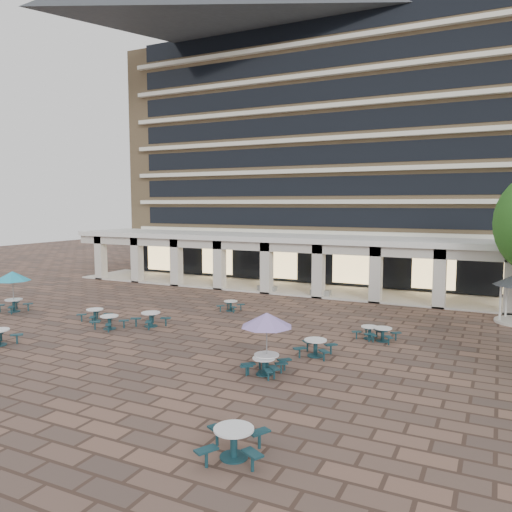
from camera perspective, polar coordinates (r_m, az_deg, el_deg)
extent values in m
plane|color=brown|center=(27.30, -5.78, -8.73)|extent=(120.00, 120.00, 0.00)
cube|color=#A0825A|center=(50.07, 9.92, 10.56)|extent=(40.00, 15.00, 22.00)
cube|color=beige|center=(42.59, 6.85, 2.68)|extent=(36.80, 0.50, 0.35)
cube|color=black|center=(42.75, 6.97, 4.43)|extent=(35.20, 0.05, 1.60)
cube|color=beige|center=(42.52, 6.89, 6.18)|extent=(36.80, 0.50, 0.35)
cube|color=black|center=(42.77, 7.02, 7.92)|extent=(35.20, 0.05, 1.60)
cube|color=beige|center=(42.61, 6.94, 9.67)|extent=(36.80, 0.50, 0.35)
cube|color=black|center=(42.93, 7.06, 11.39)|extent=(35.20, 0.05, 1.60)
cube|color=beige|center=(42.86, 6.98, 13.14)|extent=(36.80, 0.50, 0.35)
cube|color=black|center=(43.26, 7.11, 14.82)|extent=(35.20, 0.05, 1.60)
cube|color=beige|center=(43.27, 7.03, 16.56)|extent=(36.80, 0.50, 0.35)
cube|color=black|center=(43.74, 7.16, 18.18)|extent=(35.20, 0.05, 1.60)
cube|color=beige|center=(43.82, 7.08, 19.91)|extent=(36.80, 0.50, 0.35)
cube|color=black|center=(44.36, 7.20, 21.47)|extent=(35.20, 0.05, 1.60)
cube|color=beige|center=(44.52, 7.12, 23.15)|extent=(36.80, 0.50, 0.35)
cube|color=black|center=(45.13, 7.25, 24.65)|extent=(35.20, 0.05, 1.60)
cube|color=white|center=(40.03, 5.55, 2.05)|extent=(42.00, 6.60, 0.40)
cube|color=beige|center=(37.41, 4.01, 1.10)|extent=(42.00, 0.30, 0.90)
cube|color=black|center=(42.78, 6.78, -0.94)|extent=(38.00, 0.15, 3.20)
cube|color=beige|center=(40.52, 5.49, -3.80)|extent=(42.00, 6.00, 0.12)
cube|color=beige|center=(48.20, -17.31, -0.15)|extent=(0.80, 0.80, 4.00)
cube|color=beige|center=(45.42, -13.43, -0.41)|extent=(0.80, 0.80, 4.00)
cube|color=beige|center=(42.87, -9.07, -0.69)|extent=(0.80, 0.80, 4.00)
cube|color=beige|center=(40.60, -4.19, -1.00)|extent=(0.80, 0.80, 4.00)
cube|color=beige|center=(38.66, 1.23, -1.33)|extent=(0.80, 0.80, 4.00)
cube|color=beige|center=(37.10, 7.16, -1.69)|extent=(0.80, 0.80, 4.00)
cube|color=beige|center=(35.98, 13.54, -2.05)|extent=(0.80, 0.80, 4.00)
cube|color=beige|center=(35.32, 20.24, -2.40)|extent=(0.80, 0.80, 4.00)
cube|color=beige|center=(35.16, 27.10, -2.72)|extent=(0.80, 0.80, 4.00)
cube|color=#FFD88C|center=(50.24, -10.77, -0.21)|extent=(3.20, 0.08, 2.40)
cube|color=#FFD88C|center=(46.70, -4.47, -0.58)|extent=(3.20, 0.08, 2.40)
cube|color=#FFD88C|center=(43.82, 2.76, -1.00)|extent=(3.20, 0.08, 2.40)
cube|color=#FFD88C|center=(41.73, 10.86, -1.45)|extent=(3.20, 0.08, 2.40)
cube|color=#FFD88C|center=(40.55, 19.63, -1.91)|extent=(3.20, 0.08, 2.40)
cube|color=#163D44|center=(27.69, -25.68, -8.11)|extent=(0.61, 0.61, 0.05)
cylinder|color=#163D44|center=(27.75, -25.65, -8.59)|extent=(0.08, 0.08, 0.44)
cube|color=#163D44|center=(28.58, -27.13, -7.75)|extent=(0.61, 0.61, 0.05)
cylinder|color=#163D44|center=(28.64, -27.11, -8.21)|extent=(0.08, 0.08, 0.44)
cylinder|color=#163D44|center=(14.72, -2.54, -21.95)|extent=(0.78, 0.78, 0.04)
cylinder|color=#163D44|center=(14.56, -2.55, -20.74)|extent=(0.20, 0.20, 0.74)
cylinder|color=white|center=(14.37, -2.56, -19.16)|extent=(1.11, 1.11, 0.06)
cube|color=#163D44|center=(14.96, 0.39, -19.46)|extent=(0.56, 0.69, 0.06)
cylinder|color=#163D44|center=(15.07, 0.38, -20.34)|extent=(0.09, 0.09, 0.47)
cube|color=#163D44|center=(15.17, -4.48, -19.10)|extent=(0.69, 0.56, 0.06)
cylinder|color=#163D44|center=(15.28, -4.47, -19.97)|extent=(0.09, 0.09, 0.47)
cube|color=#163D44|center=(14.10, -5.70, -21.16)|extent=(0.56, 0.69, 0.06)
cylinder|color=#163D44|center=(14.21, -5.69, -22.08)|extent=(0.09, 0.09, 0.47)
cube|color=#163D44|center=(13.87, -0.41, -21.61)|extent=(0.69, 0.56, 0.06)
cylinder|color=#163D44|center=(13.99, -0.40, -22.54)|extent=(0.09, 0.09, 0.47)
cylinder|color=#163D44|center=(23.35, 6.80, -11.24)|extent=(0.72, 0.72, 0.04)
cylinder|color=#163D44|center=(23.26, 6.81, -10.49)|extent=(0.19, 0.19, 0.68)
cylinder|color=white|center=(23.14, 6.82, -9.51)|extent=(1.03, 1.03, 0.05)
cube|color=#163D44|center=(23.60, 8.57, -9.99)|extent=(0.60, 0.61, 0.05)
cylinder|color=#163D44|center=(23.66, 8.56, -10.54)|extent=(0.08, 0.08, 0.43)
cube|color=#163D44|center=(23.91, 5.90, -9.74)|extent=(0.61, 0.60, 0.05)
cylinder|color=#163D44|center=(23.97, 5.90, -10.28)|extent=(0.08, 0.08, 0.43)
cube|color=#163D44|center=(22.87, 5.00, -10.46)|extent=(0.60, 0.61, 0.05)
cylinder|color=#163D44|center=(22.94, 5.00, -11.02)|extent=(0.08, 0.08, 0.43)
cube|color=#163D44|center=(22.55, 7.78, -10.74)|extent=(0.61, 0.60, 0.05)
cylinder|color=#163D44|center=(22.62, 7.77, -11.31)|extent=(0.08, 0.08, 0.43)
cylinder|color=#163D44|center=(35.92, -25.90, -5.70)|extent=(0.75, 0.75, 0.04)
cylinder|color=#163D44|center=(35.86, -25.93, -5.18)|extent=(0.19, 0.19, 0.71)
cylinder|color=white|center=(35.78, -25.96, -4.50)|extent=(1.07, 1.07, 0.05)
cube|color=#163D44|center=(35.68, -24.61, -4.98)|extent=(0.64, 0.61, 0.05)
cylinder|color=#163D44|center=(35.73, -24.59, -5.37)|extent=(0.09, 0.09, 0.45)
cube|color=#163D44|center=(36.65, -25.69, -4.75)|extent=(0.61, 0.64, 0.05)
cylinder|color=#163D44|center=(36.69, -25.67, -5.13)|extent=(0.09, 0.09, 0.45)
cube|color=#163D44|center=(36.01, -27.25, -5.00)|extent=(0.64, 0.61, 0.05)
cylinder|color=#163D44|center=(36.05, -27.23, -5.39)|extent=(0.09, 0.09, 0.45)
cube|color=#163D44|center=(35.03, -26.19, -5.25)|extent=(0.61, 0.64, 0.05)
cylinder|color=#163D44|center=(35.07, -26.18, -5.64)|extent=(0.09, 0.09, 0.45)
cylinder|color=gray|center=(35.70, -26.00, -3.70)|extent=(0.05, 0.05, 2.58)
cone|color=#249CC0|center=(35.55, -26.07, -2.08)|extent=(2.26, 2.26, 0.59)
cylinder|color=#163D44|center=(31.22, -17.91, -7.08)|extent=(0.68, 0.68, 0.04)
cylinder|color=#163D44|center=(31.16, -17.93, -6.54)|extent=(0.18, 0.18, 0.65)
cylinder|color=white|center=(31.08, -17.95, -5.83)|extent=(0.98, 0.98, 0.05)
cube|color=#163D44|center=(31.00, -16.54, -6.35)|extent=(0.60, 0.52, 0.05)
cylinder|color=#163D44|center=(31.05, -16.53, -6.76)|extent=(0.08, 0.08, 0.41)
cube|color=#163D44|center=(31.87, -17.67, -6.05)|extent=(0.52, 0.60, 0.05)
cylinder|color=#163D44|center=(31.92, -17.66, -6.45)|extent=(0.08, 0.08, 0.41)
cube|color=#163D44|center=(31.29, -19.31, -6.33)|extent=(0.60, 0.52, 0.05)
cylinder|color=#163D44|center=(31.34, -19.30, -6.73)|extent=(0.08, 0.08, 0.41)
cube|color=#163D44|center=(30.40, -18.20, -6.64)|extent=(0.52, 0.60, 0.05)
cylinder|color=#163D44|center=(30.45, -18.19, -7.06)|extent=(0.08, 0.08, 0.41)
cylinder|color=#163D44|center=(21.07, 1.22, -13.13)|extent=(0.72, 0.72, 0.04)
cylinder|color=#163D44|center=(20.97, 1.22, -12.30)|extent=(0.19, 0.19, 0.68)
cylinder|color=white|center=(20.84, 1.23, -11.23)|extent=(1.03, 1.03, 0.05)
cube|color=#163D44|center=(21.23, 3.28, -11.76)|extent=(0.60, 0.61, 0.05)
cylinder|color=#163D44|center=(21.30, 3.27, -12.36)|extent=(0.08, 0.08, 0.43)
cube|color=#163D44|center=(21.64, 0.42, -11.40)|extent=(0.61, 0.60, 0.05)
cylinder|color=#163D44|center=(21.72, 0.42, -11.99)|extent=(0.08, 0.08, 0.43)
cube|color=#163D44|center=(20.66, -0.89, -12.25)|extent=(0.60, 0.61, 0.05)
cylinder|color=#163D44|center=(20.74, -0.89, -12.87)|extent=(0.08, 0.08, 0.43)
cube|color=#163D44|center=(20.23, 2.09, -12.66)|extent=(0.61, 0.60, 0.05)
cylinder|color=#163D44|center=(20.30, 2.09, -13.29)|extent=(0.08, 0.08, 0.43)
cylinder|color=gray|center=(20.70, 1.23, -9.95)|extent=(0.05, 0.05, 2.47)
cone|color=#9377C4|center=(20.46, 1.23, -7.31)|extent=(2.16, 2.16, 0.57)
cylinder|color=#163D44|center=(20.84, 0.91, -13.35)|extent=(0.65, 0.65, 0.04)
cylinder|color=#163D44|center=(20.75, 0.91, -12.59)|extent=(0.17, 0.17, 0.62)
cylinder|color=white|center=(20.63, 0.91, -11.61)|extent=(0.93, 0.93, 0.05)
cube|color=#163D44|center=(20.89, 2.90, -12.17)|extent=(0.56, 0.53, 0.05)
cylinder|color=#163D44|center=(20.96, 2.89, -12.73)|extent=(0.07, 0.07, 0.39)
cube|color=#163D44|center=(21.39, 0.44, -11.73)|extent=(0.53, 0.56, 0.05)
cylinder|color=#163D44|center=(21.45, 0.44, -12.27)|extent=(0.07, 0.07, 0.39)
cube|color=#163D44|center=(20.56, -1.11, -12.47)|extent=(0.56, 0.53, 0.05)
cylinder|color=#163D44|center=(20.63, -1.10, -13.03)|extent=(0.07, 0.07, 0.39)
cube|color=#163D44|center=(20.05, 1.42, -12.96)|extent=(0.53, 0.56, 0.05)
cylinder|color=#163D44|center=(20.12, 1.42, -13.54)|extent=(0.07, 0.07, 0.39)
cylinder|color=#163D44|center=(29.15, -16.38, -7.96)|extent=(0.70, 0.70, 0.04)
cylinder|color=#163D44|center=(29.08, -16.40, -7.37)|extent=(0.18, 0.18, 0.66)
cylinder|color=white|center=(28.99, -16.43, -6.60)|extent=(0.99, 0.99, 0.05)
cube|color=#163D44|center=(29.00, -14.87, -7.14)|extent=(0.60, 0.56, 0.05)
cylinder|color=#163D44|center=(29.05, -14.86, -7.58)|extent=(0.08, 0.08, 0.42)
cube|color=#163D44|center=(29.81, -16.29, -6.82)|extent=(0.56, 0.60, 0.05)
cylinder|color=#163D44|center=(29.86, -16.28, -7.25)|extent=(0.08, 0.08, 0.42)
cube|color=#163D44|center=(29.12, -17.94, -7.17)|extent=(0.60, 0.56, 0.05)
cylinder|color=#163D44|center=(29.18, -17.93, -7.61)|extent=(0.08, 0.08, 0.42)
cube|color=#163D44|center=(28.30, -16.53, -7.51)|extent=(0.56, 0.60, 0.05)
cylinder|color=#163D44|center=(28.35, -16.52, -7.96)|extent=(0.08, 0.08, 0.42)
cylinder|color=#163D44|center=(29.17, -11.91, -7.83)|extent=(0.75, 0.75, 0.04)
cylinder|color=#163D44|center=(29.09, -11.92, -7.19)|extent=(0.19, 0.19, 0.71)
cylinder|color=white|center=(29.00, -11.94, -6.37)|extent=(1.07, 1.07, 0.05)
cube|color=#163D44|center=(28.96, -10.28, -6.98)|extent=(0.66, 0.55, 0.05)
cylinder|color=#163D44|center=(29.01, -10.27, -7.46)|extent=(0.09, 0.09, 0.45)
cube|color=#163D44|center=(29.87, -11.69, -6.61)|extent=(0.55, 0.66, 0.05)
cylinder|color=#163D44|center=(29.93, -11.68, -7.07)|extent=(0.09, 0.09, 0.45)
cube|color=#163D44|center=(29.20, -13.56, -6.94)|extent=(0.66, 0.55, 0.05)
cylinder|color=#163D44|center=(29.26, -13.55, -7.41)|extent=(0.09, 0.09, 0.45)
cube|color=#163D44|center=(28.26, -12.18, -7.34)|extent=(0.55, 0.66, 0.05)
cylinder|color=#163D44|center=(28.32, -12.17, -7.83)|extent=(0.09, 0.09, 0.45)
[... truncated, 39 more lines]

